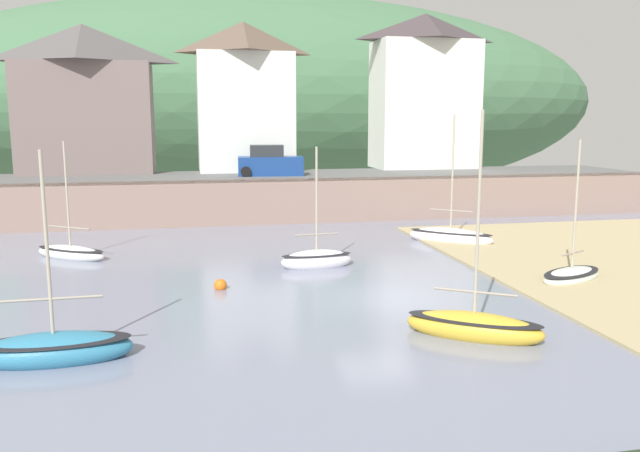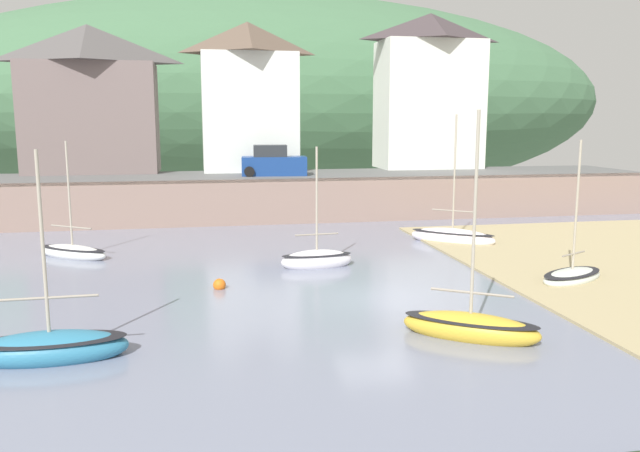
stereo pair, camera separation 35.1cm
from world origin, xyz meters
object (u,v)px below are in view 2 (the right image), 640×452
Objects in this scene: waterfront_building_left at (91,98)px; rowboat_small_beached at (50,348)px; sailboat_nearest_shore at (470,327)px; waterfront_building_right at (429,91)px; sailboat_white_hull at (572,276)px; mooring_buoy at (219,285)px; waterfront_building_centre at (249,96)px; parked_car_near_slipway at (273,163)px; dinghy_open_wooden at (452,236)px; sailboat_far_left at (73,251)px; sailboat_blue_trim at (317,259)px.

waterfront_building_left is 30.04m from rowboat_small_beached.
sailboat_nearest_shore is 10.99m from rowboat_small_beached.
rowboat_small_beached is (-20.42, -29.04, -7.70)m from waterfront_building_right.
mooring_buoy is (-12.83, 1.46, -0.10)m from sailboat_white_hull.
rowboat_small_beached reaches higher than sailboat_white_hull.
waterfront_building_centre is 6.35m from parked_car_near_slipway.
waterfront_building_right is at bearing 53.44° from rowboat_small_beached.
waterfront_building_left is 1.51× the size of dinghy_open_wooden.
waterfront_building_right is at bearing 71.71° from sailboat_far_left.
mooring_buoy is (-11.41, -6.52, -0.18)m from dinghy_open_wooden.
dinghy_open_wooden is at bearing 72.14° from sailboat_white_hull.
sailboat_nearest_shore is (2.60, -9.20, -0.00)m from sailboat_blue_trim.
parked_car_near_slipway is at bearing 69.55° from rowboat_small_beached.
waterfront_building_right is at bearing 54.65° from sailboat_blue_trim.
waterfront_building_centre reaches higher than waterfront_building_left.
mooring_buoy is (-6.61, 6.49, -0.17)m from sailboat_nearest_shore.
sailboat_blue_trim is 11.18× the size of mooring_buoy.
rowboat_small_beached is (-17.20, -4.61, 0.07)m from sailboat_white_hull.
sailboat_white_hull is at bearing 13.57° from rowboat_small_beached.
waterfront_building_centre is 19.86m from dinghy_open_wooden.
sailboat_blue_trim is (11.53, -20.26, -7.01)m from waterfront_building_left.
sailboat_nearest_shore is at bearing -78.85° from sailboat_blue_trim.
sailboat_blue_trim is 0.93× the size of rowboat_small_beached.
parked_car_near_slipway is (1.15, -4.50, -4.33)m from waterfront_building_centre.
sailboat_far_left is at bearing -85.08° from waterfront_building_left.
dinghy_open_wooden is at bearing 37.15° from rowboat_small_beached.
waterfront_building_centre is at bearing 130.81° from sailboat_nearest_shore.
waterfront_building_centre is 22.24× the size of mooring_buoy.
waterfront_building_left is 13.11m from parked_car_near_slipway.
sailboat_white_hull is (-3.22, -24.42, -7.77)m from waterfront_building_right.
parked_car_near_slipway is at bearing -159.39° from waterfront_building_right.
waterfront_building_right is 2.06× the size of sailboat_white_hull.
sailboat_white_hull is 1.05× the size of sailboat_blue_trim.
sailboat_nearest_shore is 14.06× the size of mooring_buoy.
waterfront_building_centre reaches higher than parked_car_near_slipway.
waterfront_building_centre is at bearing 84.12° from sailboat_white_hull.
sailboat_blue_trim is (-7.40, -3.82, -0.01)m from dinghy_open_wooden.
sailboat_blue_trim is (-8.82, 4.17, 0.08)m from sailboat_white_hull.
rowboat_small_beached reaches higher than sailboat_blue_trim.
sailboat_blue_trim is 1.20× the size of parked_car_near_slipway.
sailboat_white_hull is 21.96m from parked_car_near_slipway.
waterfront_building_centre is 27.34m from sailboat_white_hull.
sailboat_far_left is at bearing -118.75° from waterfront_building_centre.
sailboat_white_hull reaches higher than sailboat_far_left.
waterfront_building_left is at bearing 163.81° from parked_car_near_slipway.
waterfront_building_left is at bearing 115.01° from sailboat_blue_trim.
waterfront_building_right is at bearing 105.93° from sailboat_nearest_shore.
waterfront_building_centre is at bearing 157.03° from dinghy_open_wooden.
dinghy_open_wooden is at bearing -53.45° from parked_car_near_slipway.
rowboat_small_beached is (3.15, -29.04, -7.02)m from waterfront_building_left.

